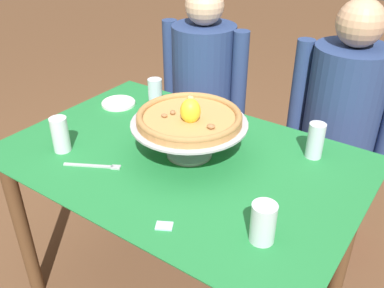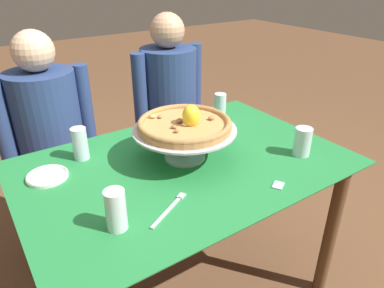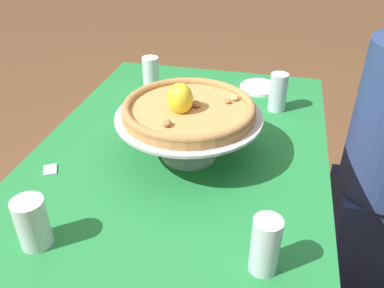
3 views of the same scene
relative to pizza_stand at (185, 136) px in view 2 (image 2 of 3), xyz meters
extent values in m
cylinder|color=brown|center=(0.55, -0.39, -0.50)|extent=(0.06, 0.06, 0.73)
cylinder|color=brown|center=(-0.59, 0.33, -0.50)|extent=(0.06, 0.06, 0.73)
cylinder|color=brown|center=(0.55, 0.33, -0.50)|extent=(0.06, 0.06, 0.73)
cube|color=brown|center=(-0.02, -0.03, -0.12)|extent=(1.26, 0.84, 0.02)
cube|color=#237F3D|center=(-0.02, -0.03, -0.11)|extent=(1.30, 0.88, 0.00)
cylinder|color=#B7B7C1|center=(0.00, 0.00, -0.10)|extent=(0.17, 0.17, 0.01)
cylinder|color=#B7B7C1|center=(0.00, 0.00, -0.03)|extent=(0.04, 0.04, 0.12)
cylinder|color=#B7B7C1|center=(0.00, 0.00, 0.03)|extent=(0.42, 0.42, 0.01)
cylinder|color=tan|center=(0.00, 0.00, 0.04)|extent=(0.38, 0.38, 0.02)
torus|color=#AF7D47|center=(0.00, 0.00, 0.06)|extent=(0.38, 0.38, 0.02)
ellipsoid|color=#996B42|center=(-0.05, 0.10, 0.06)|extent=(0.03, 0.03, 0.01)
ellipsoid|color=#996B42|center=(0.11, -0.03, 0.06)|extent=(0.03, 0.03, 0.02)
ellipsoid|color=#996B42|center=(-0.06, -0.02, 0.06)|extent=(0.03, 0.03, 0.01)
ellipsoid|color=tan|center=(-0.08, 0.12, 0.06)|extent=(0.03, 0.03, 0.02)
ellipsoid|color=beige|center=(-0.01, -0.02, 0.06)|extent=(0.03, 0.03, 0.01)
ellipsoid|color=#996B42|center=(-0.01, 0.02, 0.06)|extent=(0.04, 0.04, 0.02)
ellipsoid|color=#996B42|center=(-0.07, -0.05, 0.06)|extent=(0.03, 0.03, 0.01)
ellipsoid|color=tan|center=(0.00, 0.00, 0.06)|extent=(0.02, 0.03, 0.01)
ellipsoid|color=yellow|center=(0.02, -0.02, 0.09)|extent=(0.10, 0.10, 0.09)
cylinder|color=white|center=(-0.41, -0.25, -0.04)|extent=(0.06, 0.06, 0.14)
cylinder|color=silver|center=(-0.41, -0.25, -0.07)|extent=(0.06, 0.06, 0.07)
cylinder|color=silver|center=(0.38, 0.25, -0.04)|extent=(0.06, 0.06, 0.13)
cylinder|color=silver|center=(0.38, 0.25, -0.08)|extent=(0.05, 0.05, 0.05)
cylinder|color=silver|center=(-0.36, 0.24, -0.04)|extent=(0.06, 0.06, 0.14)
cylinder|color=silver|center=(-0.36, 0.24, -0.05)|extent=(0.06, 0.06, 0.10)
cylinder|color=silver|center=(0.42, -0.25, -0.04)|extent=(0.07, 0.07, 0.12)
cylinder|color=silver|center=(0.42, -0.25, -0.07)|extent=(0.06, 0.06, 0.07)
cylinder|color=white|center=(-0.51, 0.16, -0.10)|extent=(0.15, 0.15, 0.01)
torus|color=white|center=(-0.51, 0.16, -0.09)|extent=(0.15, 0.15, 0.01)
cube|color=#B7B7C1|center=(-0.25, -0.27, -0.10)|extent=(0.16, 0.10, 0.01)
cube|color=#B7B7C1|center=(-0.16, -0.22, -0.10)|extent=(0.04, 0.04, 0.01)
cube|color=silver|center=(0.17, -0.37, -0.10)|extent=(0.06, 0.06, 0.00)
cube|color=navy|center=(-0.38, 0.67, -0.64)|extent=(0.31, 0.34, 0.45)
cylinder|color=navy|center=(-0.38, 0.67, -0.12)|extent=(0.36, 0.36, 0.58)
sphere|color=beige|center=(-0.38, 0.67, 0.27)|extent=(0.19, 0.19, 0.19)
cylinder|color=navy|center=(-0.59, 0.65, -0.08)|extent=(0.08, 0.08, 0.49)
cylinder|color=navy|center=(-0.18, 0.69, -0.08)|extent=(0.08, 0.08, 0.49)
cube|color=maroon|center=(0.35, 0.71, -0.64)|extent=(0.31, 0.34, 0.45)
cylinder|color=navy|center=(0.35, 0.71, -0.11)|extent=(0.36, 0.36, 0.60)
sphere|color=tan|center=(0.35, 0.71, 0.28)|extent=(0.20, 0.20, 0.20)
cylinder|color=navy|center=(0.14, 0.69, -0.07)|extent=(0.08, 0.08, 0.51)
cylinder|color=navy|center=(0.55, 0.73, -0.07)|extent=(0.08, 0.08, 0.51)
camera|label=1|loc=(0.77, -1.09, 0.73)|focal=39.56mm
camera|label=2|loc=(-0.70, -1.08, 0.62)|focal=33.03mm
camera|label=3|loc=(0.98, 0.24, 0.58)|focal=37.73mm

